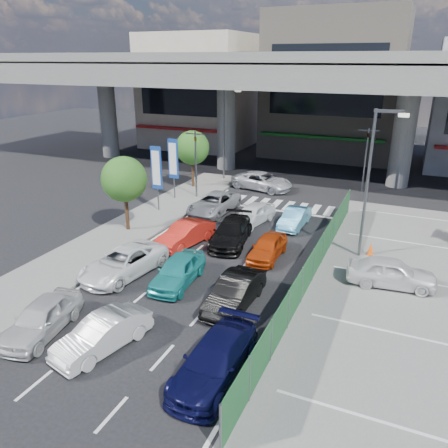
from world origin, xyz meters
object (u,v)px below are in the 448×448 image
at_px(taxi_teal_mid, 178,271).
at_px(taxi_orange_left, 185,234).
at_px(minivan_navy_back, 215,360).
at_px(taxi_orange_right, 268,247).
at_px(street_lamp_left, 226,126).
at_px(hatch_black_mid_right, 235,292).
at_px(traffic_light_right, 367,144).
at_px(crossing_wagon_silver, 262,181).
at_px(wagon_silver_front_left, 214,204).
at_px(kei_truck_front_right, 295,218).
at_px(signboard_far, 173,161).
at_px(hatch_white_back_mid, 103,334).
at_px(tree_near, 124,179).
at_px(parked_sedan_white, 391,272).
at_px(sedan_white_mid_left, 124,262).
at_px(tree_far, 192,148).
at_px(traffic_light_left, 196,148).
at_px(sedan_black_mid, 231,232).
at_px(traffic_cone, 371,249).
at_px(sedan_white_front_mid, 253,214).
at_px(signboard_near, 157,170).
at_px(street_lamp_right, 372,173).
at_px(van_white_back_left, 41,318).

relative_size(taxi_teal_mid, taxi_orange_left, 0.99).
relative_size(minivan_navy_back, taxi_orange_right, 1.27).
bearing_deg(street_lamp_left, taxi_orange_left, -75.50).
xyz_separation_m(taxi_teal_mid, hatch_black_mid_right, (3.33, -0.82, 0.00)).
height_order(traffic_light_right, crossing_wagon_silver, traffic_light_right).
distance_m(wagon_silver_front_left, kei_truck_front_right, 5.96).
height_order(taxi_teal_mid, taxi_orange_right, taxi_teal_mid).
bearing_deg(signboard_far, minivan_navy_back, -56.35).
height_order(hatch_white_back_mid, taxi_orange_left, taxi_orange_left).
height_order(tree_near, parked_sedan_white, tree_near).
bearing_deg(taxi_orange_right, taxi_orange_left, -177.23).
bearing_deg(taxi_teal_mid, street_lamp_left, 102.29).
distance_m(signboard_far, sedan_white_mid_left, 12.94).
bearing_deg(street_lamp_left, tree_far, -112.84).
relative_size(traffic_light_left, parked_sedan_white, 1.26).
bearing_deg(taxi_teal_mid, taxi_orange_left, 109.53).
height_order(taxi_orange_right, kei_truck_front_right, taxi_orange_right).
bearing_deg(street_lamp_left, crossing_wagon_silver, -22.46).
relative_size(traffic_light_right, hatch_black_mid_right, 1.24).
xyz_separation_m(sedan_black_mid, kei_truck_front_right, (2.72, 4.16, -0.08)).
relative_size(taxi_orange_left, traffic_cone, 5.69).
relative_size(street_lamp_left, taxi_teal_mid, 1.98).
height_order(hatch_white_back_mid, hatch_black_mid_right, hatch_black_mid_right).
relative_size(street_lamp_left, sedan_white_front_mid, 2.03).
bearing_deg(hatch_white_back_mid, parked_sedan_white, 58.77).
bearing_deg(sedan_white_mid_left, tree_far, 113.69).
bearing_deg(hatch_white_back_mid, sedan_white_mid_left, 132.68).
bearing_deg(signboard_near, traffic_light_left, 75.98).
xyz_separation_m(traffic_light_right, sedan_white_front_mid, (-5.69, -10.56, -3.27)).
xyz_separation_m(street_lamp_left, sedan_white_mid_left, (2.70, -19.09, -4.08)).
bearing_deg(traffic_cone, crossing_wagon_silver, 134.52).
height_order(hatch_white_back_mid, parked_sedan_white, parked_sedan_white).
bearing_deg(street_lamp_right, hatch_white_back_mid, -122.42).
distance_m(tree_far, taxi_orange_right, 15.07).
bearing_deg(taxi_orange_right, street_lamp_right, 25.24).
bearing_deg(tree_far, signboard_far, -86.74).
xyz_separation_m(hatch_black_mid_right, traffic_cone, (4.89, 7.94, -0.27)).
xyz_separation_m(parked_sedan_white, traffic_cone, (-1.27, 3.28, -0.34)).
bearing_deg(crossing_wagon_silver, parked_sedan_white, -129.14).
bearing_deg(signboard_near, hatch_black_mid_right, -44.23).
bearing_deg(traffic_cone, minivan_navy_back, -106.81).
relative_size(street_lamp_right, minivan_navy_back, 1.71).
bearing_deg(sedan_white_mid_left, taxi_teal_mid, 14.23).
xyz_separation_m(tree_near, wagon_silver_front_left, (3.55, 5.33, -2.70)).
height_order(traffic_light_left, taxi_teal_mid, traffic_light_left).
height_order(sedan_white_mid_left, crossing_wagon_silver, crossing_wagon_silver).
bearing_deg(street_lamp_right, tree_far, 150.42).
height_order(van_white_back_left, sedan_white_mid_left, same).
bearing_deg(taxi_orange_left, taxi_orange_right, 15.01).
bearing_deg(signboard_near, wagon_silver_front_left, 19.66).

